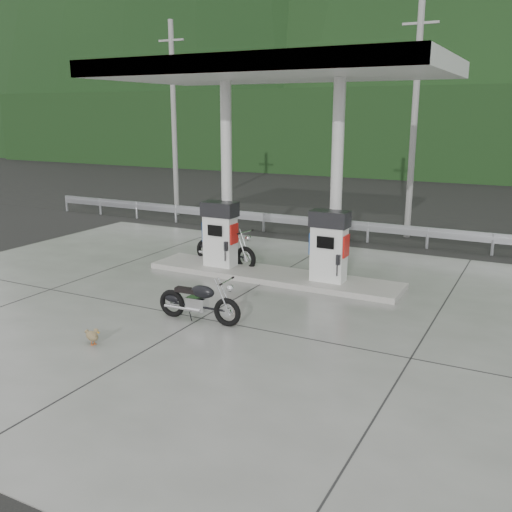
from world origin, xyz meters
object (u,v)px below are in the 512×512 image
at_px(gas_pump_left, 220,234).
at_px(duck, 92,336).
at_px(gas_pump_right, 329,246).
at_px(motorcycle_right, 225,249).
at_px(motorcycle_left, 199,302).

height_order(gas_pump_left, duck, gas_pump_left).
height_order(gas_pump_right, motorcycle_right, gas_pump_right).
height_order(motorcycle_right, duck, motorcycle_right).
bearing_deg(motorcycle_right, gas_pump_left, -63.07).
relative_size(motorcycle_left, duck, 4.21).
distance_m(gas_pump_left, gas_pump_right, 3.20).
distance_m(gas_pump_right, duck, 6.32).
xyz_separation_m(gas_pump_right, motorcycle_right, (-3.35, 0.51, -0.56)).
xyz_separation_m(motorcycle_left, duck, (-1.15, -2.00, -0.28)).
distance_m(gas_pump_left, motorcycle_left, 4.05).
xyz_separation_m(gas_pump_left, duck, (0.50, -5.65, -0.89)).
height_order(gas_pump_left, motorcycle_right, gas_pump_left).
xyz_separation_m(gas_pump_right, duck, (-2.70, -5.65, -0.89)).
bearing_deg(gas_pump_left, duck, -84.93).
bearing_deg(gas_pump_right, gas_pump_left, 180.00).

